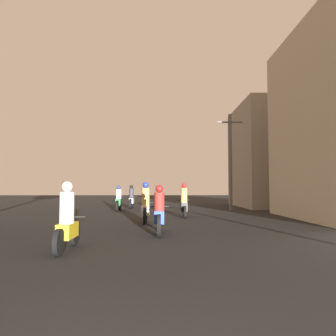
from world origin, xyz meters
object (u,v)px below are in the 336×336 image
(motorcycle_black, at_px, (184,204))
(utility_pole_far, at_px, (230,160))
(motorcycle_blue, at_px, (159,214))
(motorcycle_green, at_px, (119,201))
(motorcycle_white, at_px, (146,207))
(building_right_far, at_px, (277,156))
(motorcycle_yellow, at_px, (67,223))
(motorcycle_silver, at_px, (132,199))

(motorcycle_black, height_order, utility_pole_far, utility_pole_far)
(motorcycle_blue, xyz_separation_m, motorcycle_green, (-2.56, 9.95, 0.01))
(motorcycle_white, distance_m, building_right_far, 14.93)
(motorcycle_blue, distance_m, utility_pole_far, 11.32)
(motorcycle_green, xyz_separation_m, building_right_far, (11.33, 4.30, 3.16))
(motorcycle_yellow, relative_size, motorcycle_green, 0.96)
(motorcycle_yellow, distance_m, motorcycle_blue, 3.36)
(motorcycle_yellow, height_order, utility_pole_far, utility_pole_far)
(motorcycle_white, distance_m, utility_pole_far, 9.01)
(motorcycle_white, xyz_separation_m, utility_pole_far, (4.94, 7.10, 2.52))
(motorcycle_black, bearing_deg, motorcycle_white, -115.18)
(motorcycle_yellow, distance_m, motorcycle_white, 5.87)
(motorcycle_green, relative_size, building_right_far, 0.25)
(motorcycle_green, bearing_deg, motorcycle_black, -39.17)
(motorcycle_white, xyz_separation_m, motorcycle_black, (1.73, 2.79, -0.01))
(motorcycle_yellow, relative_size, motorcycle_white, 0.94)
(motorcycle_silver, bearing_deg, utility_pole_far, -28.81)
(motorcycle_white, height_order, building_right_far, building_right_far)
(motorcycle_black, height_order, motorcycle_silver, motorcycle_black)
(motorcycle_yellow, height_order, motorcycle_silver, motorcycle_silver)
(motorcycle_white, height_order, motorcycle_silver, motorcycle_white)
(motorcycle_silver, height_order, building_right_far, building_right_far)
(motorcycle_white, bearing_deg, motorcycle_silver, 98.57)
(motorcycle_blue, height_order, motorcycle_white, motorcycle_white)
(motorcycle_yellow, bearing_deg, motorcycle_white, 75.32)
(utility_pole_far, bearing_deg, motorcycle_yellow, -116.73)
(motorcycle_yellow, bearing_deg, motorcycle_silver, 89.92)
(motorcycle_white, height_order, utility_pole_far, utility_pole_far)
(motorcycle_yellow, height_order, motorcycle_green, motorcycle_yellow)
(motorcycle_black, relative_size, motorcycle_green, 1.04)
(motorcycle_green, distance_m, motorcycle_silver, 2.73)
(utility_pole_far, bearing_deg, motorcycle_blue, -113.30)
(building_right_far, bearing_deg, motorcycle_silver, -171.47)
(motorcycle_blue, relative_size, motorcycle_silver, 1.00)
(motorcycle_blue, bearing_deg, motorcycle_yellow, -123.66)
(motorcycle_white, relative_size, utility_pole_far, 0.32)
(motorcycle_silver, bearing_deg, building_right_far, 1.09)
(motorcycle_black, xyz_separation_m, building_right_far, (7.61, 8.43, 3.14))
(motorcycle_yellow, xyz_separation_m, motorcycle_silver, (0.04, 15.28, 0.01))
(motorcycle_black, bearing_deg, motorcycle_green, 138.67)
(motorcycle_white, xyz_separation_m, building_right_far, (9.34, 11.22, 3.12))
(motorcycle_silver, relative_size, building_right_far, 0.28)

